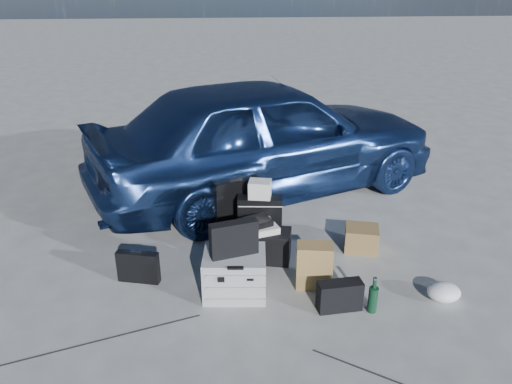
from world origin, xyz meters
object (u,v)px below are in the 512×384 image
pelican_case (235,273)px  green_bottle (373,295)px  cardboard_box (361,238)px  suitcase_left (236,207)px  briefcase (138,267)px  car (266,136)px  suitcase_right (260,221)px  duffel_bag (258,245)px

pelican_case → green_bottle: size_ratio=1.70×
cardboard_box → suitcase_left: bearing=160.7°
green_bottle → briefcase: bearing=163.0°
car → suitcase_right: 1.52m
car → suitcase_right: (-0.21, -1.42, -0.50)m
pelican_case → suitcase_left: bearing=91.5°
briefcase → suitcase_left: size_ratio=0.60×
briefcase → cardboard_box: 2.34m
pelican_case → briefcase: (-0.91, 0.26, -0.05)m
pelican_case → suitcase_right: size_ratio=1.00×
suitcase_right → cardboard_box: bearing=-4.8°
cardboard_box → green_bottle: size_ratio=1.03×
suitcase_left → car: bearing=47.7°
briefcase → green_bottle: bearing=-3.0°
suitcase_right → cardboard_box: 1.11m
car → duffel_bag: size_ratio=6.93×
duffel_bag → car: bearing=94.6°
briefcase → green_bottle: size_ratio=1.22×
briefcase → duffel_bag: duffel_bag is taller
suitcase_left → suitcase_right: suitcase_left is taller
pelican_case → briefcase: 0.95m
pelican_case → green_bottle: bearing=-13.2°
suitcase_right → duffel_bag: bearing=-92.9°
briefcase → duffel_bag: 1.22m
briefcase → duffel_bag: bearing=29.0°
cardboard_box → green_bottle: 1.08m
suitcase_left → duffel_bag: bearing=-91.3°
car → green_bottle: car is taller
car → green_bottle: (0.67, -2.68, -0.62)m
car → duffel_bag: 1.85m
car → briefcase: 2.57m
car → suitcase_right: bearing=148.9°
green_bottle → suitcase_right: bearing=124.9°
pelican_case → cardboard_box: bearing=30.9°
green_bottle → car: bearing=104.0°
suitcase_left → suitcase_right: 0.37m
pelican_case → duffel_bag: pelican_case is taller
duffel_bag → green_bottle: bearing=-33.0°
suitcase_right → green_bottle: size_ratio=1.70×
pelican_case → green_bottle: pelican_case is taller
car → suitcase_left: size_ratio=6.81×
briefcase → suitcase_right: 1.38m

